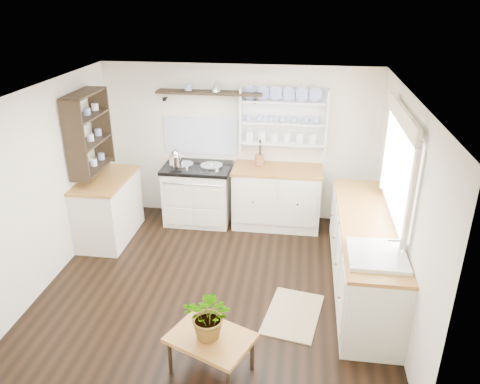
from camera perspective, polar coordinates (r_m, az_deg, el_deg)
name	(u,v)px	position (r m, az deg, el deg)	size (l,w,h in m)	color
floor	(217,282)	(5.78, -2.80, -10.90)	(4.00, 3.80, 0.01)	black
wall_back	(239,143)	(6.96, -0.14, 5.94)	(4.00, 0.02, 2.30)	silver
wall_right	(401,206)	(5.24, 19.00, -1.66)	(0.02, 3.80, 2.30)	silver
wall_left	(47,186)	(5.90, -22.50, 0.68)	(0.02, 3.80, 2.30)	silver
ceiling	(213,92)	(4.85, -3.35, 12.03)	(4.00, 3.80, 0.01)	white
window	(399,164)	(5.21, 18.78, 3.20)	(0.08, 1.55, 1.22)	white
aga_cooker	(198,193)	(7.00, -5.14, -0.16)	(0.99, 0.69, 0.91)	white
back_cabinets	(277,196)	(6.87, 4.48, -0.53)	(1.27, 0.63, 0.90)	silver
right_cabinets	(364,255)	(5.59, 14.86, -7.46)	(0.62, 2.43, 0.90)	silver
belfast_sink	(376,266)	(4.78, 16.20, -8.61)	(0.55, 0.60, 0.45)	white
left_cabinets	(108,208)	(6.76, -15.77, -1.84)	(0.62, 1.13, 0.90)	silver
plate_rack	(284,119)	(6.75, 5.35, 8.87)	(1.20, 0.22, 0.90)	white
high_shelf	(209,93)	(6.71, -3.75, 11.93)	(1.50, 0.29, 0.16)	black
left_shelving	(88,132)	(6.44, -18.00, 7.02)	(0.28, 0.80, 1.05)	black
kettle	(175,158)	(6.74, -7.88, 4.18)	(0.19, 0.19, 0.23)	silver
utensil_crock	(259,160)	(6.77, 2.36, 3.95)	(0.13, 0.13, 0.15)	brown
center_table	(211,340)	(4.45, -3.58, -17.61)	(0.88, 0.77, 0.40)	brown
potted_plant	(210,315)	(4.26, -3.68, -14.74)	(0.43, 0.37, 0.48)	#3F7233
floor_rug	(293,314)	(5.30, 6.47, -14.58)	(0.55, 0.85, 0.02)	#907A54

